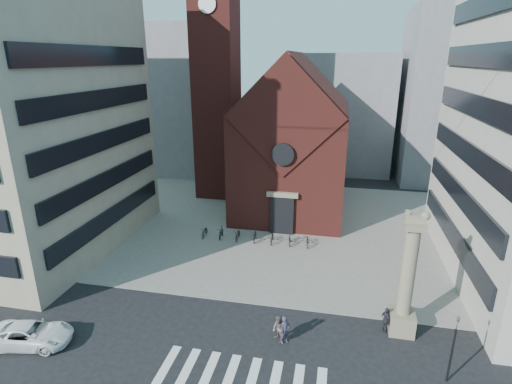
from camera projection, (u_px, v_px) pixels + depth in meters
ground at (244, 340)px, 25.79m from camera, size 120.00×120.00×0.00m
piazza at (284, 225)px, 43.41m from camera, size 46.00×30.00×0.05m
zebra_crossing at (241, 376)px, 22.90m from camera, size 10.20×3.20×0.01m
church at (293, 142)px, 46.47m from camera, size 12.00×16.65×18.00m
campanile at (216, 72)px, 48.67m from camera, size 5.50×5.50×31.20m
building_left at (7, 109)px, 35.55m from camera, size 18.00×20.00×26.00m
bg_block_left at (179, 100)px, 63.25m from camera, size 16.00×14.00×22.00m
bg_block_mid at (345, 113)px, 63.51m from camera, size 14.00×12.00×18.00m
bg_block_right at (462, 97)px, 56.68m from camera, size 16.00×14.00×24.00m
lion_column at (406, 286)px, 25.54m from camera, size 1.63×1.60×8.68m
traffic_light at (453, 348)px, 21.82m from camera, size 0.13×0.16×4.30m
white_car at (30, 335)px, 25.25m from camera, size 5.49×3.27×1.43m
pedestrian_0 at (285, 330)px, 25.32m from camera, size 0.81×0.81×1.90m
pedestrian_1 at (279, 329)px, 25.46m from camera, size 1.11×1.12×1.83m
pedestrian_2 at (386, 320)px, 26.32m from camera, size 0.83×1.16×1.83m
scooter_0 at (205, 232)px, 40.58m from camera, size 0.82×2.00×1.03m
scooter_1 at (221, 232)px, 40.22m from camera, size 0.67×1.93×1.14m
scooter_2 at (238, 234)px, 39.90m from camera, size 0.82×2.00×1.03m
scooter_3 at (255, 235)px, 39.55m from camera, size 0.67×1.93×1.14m
scooter_4 at (272, 238)px, 39.23m from camera, size 0.82×2.00×1.03m
scooter_5 at (290, 239)px, 38.88m from camera, size 0.67×1.93×1.14m
scooter_6 at (308, 241)px, 38.56m from camera, size 0.82×2.00×1.03m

